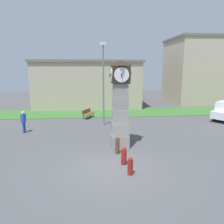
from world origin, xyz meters
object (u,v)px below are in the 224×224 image
(bollard_far_row, at_px, (130,166))
(pedestrian_by_cars, at_px, (92,101))
(bollard_near_tower, at_px, (117,145))
(pedestrian_near_bench, at_px, (23,120))
(clock_tower, at_px, (120,105))
(bollard_mid_row, at_px, (124,156))
(bench, at_px, (88,113))
(street_lamp_near_road, at_px, (103,79))

(bollard_far_row, xyz_separation_m, pedestrian_by_cars, (-1.81, 17.11, 0.58))
(bollard_near_tower, relative_size, pedestrian_near_bench, 0.62)
(clock_tower, bearing_deg, bollard_mid_row, -92.68)
(bollard_mid_row, height_order, pedestrian_by_cars, pedestrian_by_cars)
(bollard_near_tower, distance_m, bench, 9.77)
(bollard_far_row, distance_m, pedestrian_by_cars, 17.22)
(bollard_near_tower, bearing_deg, bench, 101.58)
(pedestrian_near_bench, height_order, street_lamp_near_road, street_lamp_near_road)
(pedestrian_near_bench, distance_m, pedestrian_by_cars, 10.97)
(bollard_mid_row, distance_m, pedestrian_near_bench, 9.56)
(pedestrian_near_bench, bearing_deg, street_lamp_near_road, 15.72)
(bollard_near_tower, bearing_deg, pedestrian_near_bench, 144.59)
(bollard_near_tower, xyz_separation_m, bollard_far_row, (0.32, -2.66, -0.09))
(bollard_near_tower, relative_size, bollard_far_row, 1.20)
(bollard_mid_row, relative_size, pedestrian_near_bench, 0.57)
(bollard_near_tower, height_order, bollard_mid_row, bollard_near_tower)
(bollard_far_row, height_order, pedestrian_near_bench, pedestrian_near_bench)
(bollard_far_row, relative_size, street_lamp_near_road, 0.13)
(clock_tower, xyz_separation_m, bollard_near_tower, (-0.30, -1.19, -2.25))
(bollard_near_tower, relative_size, pedestrian_by_cars, 0.60)
(bench, relative_size, pedestrian_near_bench, 0.96)
(pedestrian_by_cars, bearing_deg, street_lamp_near_road, -82.61)
(bollard_near_tower, height_order, pedestrian_near_bench, pedestrian_near_bench)
(clock_tower, distance_m, bollard_mid_row, 3.55)
(street_lamp_near_road, bearing_deg, bollard_near_tower, -85.88)
(bollard_far_row, relative_size, bench, 0.54)
(pedestrian_by_cars, bearing_deg, bollard_mid_row, -84.05)
(bollard_far_row, bearing_deg, bench, 100.58)
(bollard_near_tower, distance_m, pedestrian_by_cars, 14.53)
(pedestrian_by_cars, bearing_deg, bollard_far_row, -83.95)
(clock_tower, distance_m, pedestrian_by_cars, 13.50)
(pedestrian_near_bench, bearing_deg, pedestrian_by_cars, 60.48)
(bollard_near_tower, height_order, street_lamp_near_road, street_lamp_near_road)
(pedestrian_by_cars, relative_size, street_lamp_near_road, 0.25)
(bench, bearing_deg, pedestrian_by_cars, 84.48)
(clock_tower, distance_m, street_lamp_near_road, 5.72)
(bollard_near_tower, bearing_deg, street_lamp_near_road, 94.12)
(bollard_mid_row, bearing_deg, pedestrian_near_bench, 137.77)
(clock_tower, height_order, street_lamp_near_road, street_lamp_near_road)
(bollard_near_tower, distance_m, pedestrian_near_bench, 8.47)
(bollard_mid_row, bearing_deg, pedestrian_by_cars, 95.95)
(bench, distance_m, pedestrian_by_cars, 4.93)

